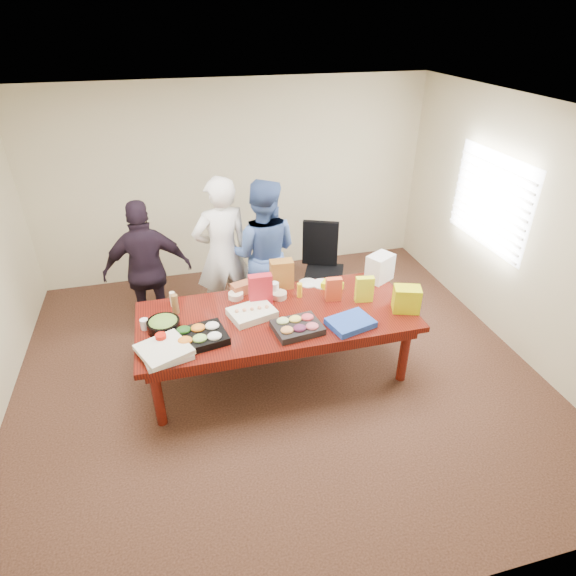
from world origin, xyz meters
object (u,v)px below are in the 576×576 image
object	(u,v)px
conference_table	(277,344)
person_center	(223,254)
sheet_cake	(252,313)
office_chair	(324,271)
person_right	(263,253)
salad_bowl	(164,325)

from	to	relation	value
conference_table	person_center	world-z (taller)	person_center
person_center	sheet_cake	world-z (taller)	person_center
conference_table	office_chair	xyz separation A→B (m)	(0.89, 1.13, 0.17)
conference_table	person_right	size ratio (longest dim) A/B	1.54
office_chair	person_right	bearing A→B (deg)	-154.28
conference_table	office_chair	distance (m)	1.45
sheet_cake	salad_bowl	size ratio (longest dim) A/B	1.38
conference_table	person_center	xyz separation A→B (m)	(-0.39, 1.13, 0.57)
person_right	sheet_cake	world-z (taller)	person_right
sheet_cake	salad_bowl	bearing A→B (deg)	165.27
person_center	sheet_cake	size ratio (longest dim) A/B	4.29
conference_table	person_right	distance (m)	1.22
person_right	salad_bowl	size ratio (longest dim) A/B	5.73
person_right	sheet_cake	bearing A→B (deg)	90.34
person_center	salad_bowl	distance (m)	1.34
person_center	person_right	distance (m)	0.48
person_right	sheet_cake	size ratio (longest dim) A/B	4.15
person_right	salad_bowl	xyz separation A→B (m)	(-1.21, -1.07, -0.11)
person_right	salad_bowl	bearing A→B (deg)	59.77
conference_table	sheet_cake	distance (m)	0.48
conference_table	person_right	xyz separation A→B (m)	(0.09, 1.09, 0.53)
conference_table	sheet_cake	world-z (taller)	sheet_cake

